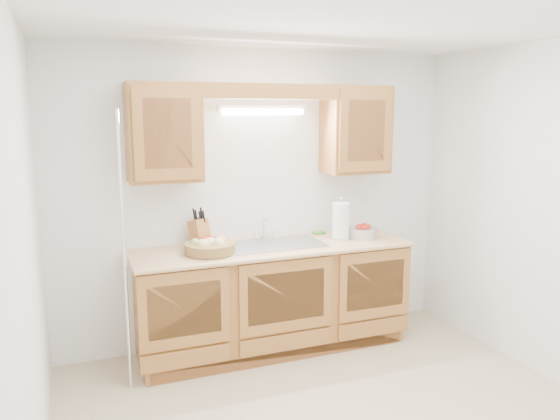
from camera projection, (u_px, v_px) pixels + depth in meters
name	position (u px, v px, depth m)	size (l,w,h in m)	color
room	(341.00, 234.00, 3.33)	(3.52, 3.50, 2.50)	#C6B48F
base_cabinets	(272.00, 298.00, 4.57)	(2.20, 0.60, 0.86)	#9C5D2D
countertop	(273.00, 248.00, 4.48)	(2.30, 0.63, 0.04)	#E9B97A
upper_cabinet_left	(164.00, 133.00, 4.15)	(0.55, 0.33, 0.75)	#9C5D2D
upper_cabinet_right	(356.00, 130.00, 4.75)	(0.55, 0.33, 0.75)	#9C5D2D
valance	(272.00, 91.00, 4.26)	(2.20, 0.05, 0.12)	#9C5D2D
fluorescent_fixture	(263.00, 110.00, 4.49)	(0.76, 0.08, 0.08)	white
sink	(272.00, 253.00, 4.51)	(0.84, 0.46, 0.36)	#9E9EA3
wire_shelf_pole	(124.00, 255.00, 3.80)	(0.03, 0.03, 2.00)	silver
outlet_plate	(357.00, 203.00, 5.05)	(0.08, 0.01, 0.12)	white
fruit_basket	(210.00, 246.00, 4.23)	(0.44, 0.44, 0.12)	olive
knife_block	(200.00, 233.00, 4.38)	(0.18, 0.22, 0.34)	#9C5D2D
orange_canister	(201.00, 230.00, 4.49)	(0.08, 0.08, 0.24)	#F1540D
soap_bottle	(202.00, 235.00, 4.44)	(0.08, 0.09, 0.19)	blue
sponge	(319.00, 233.00, 4.90)	(0.11, 0.08, 0.02)	#CC333F
paper_towel	(341.00, 221.00, 4.68)	(0.18, 0.18, 0.37)	silver
apple_bowl	(363.00, 232.00, 4.73)	(0.30, 0.30, 0.13)	silver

